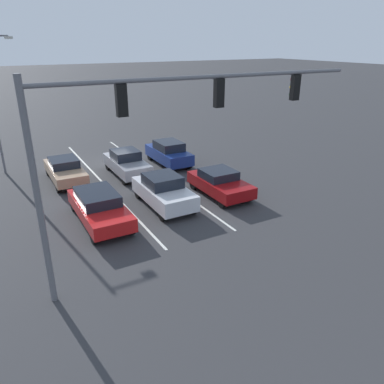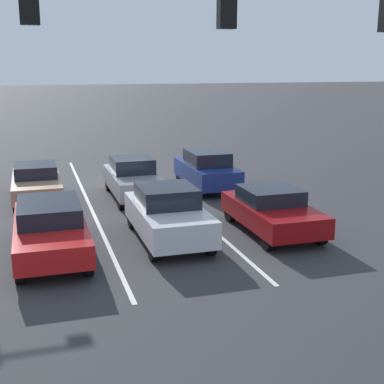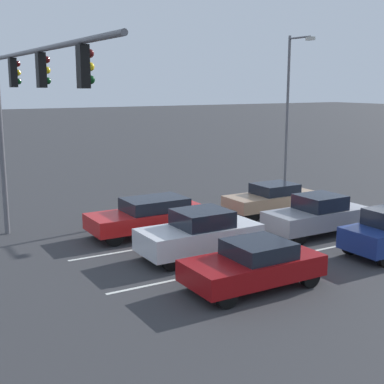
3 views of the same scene
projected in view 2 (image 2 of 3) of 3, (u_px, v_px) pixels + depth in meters
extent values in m
plane|color=#333335|center=(121.00, 185.00, 22.98)|extent=(240.00, 240.00, 0.00)
cube|color=silver|center=(177.00, 198.00, 20.74)|extent=(0.12, 17.83, 0.01)
cube|color=silver|center=(89.00, 204.00, 19.79)|extent=(0.12, 17.83, 0.01)
cube|color=maroon|center=(272.00, 213.00, 16.34)|extent=(1.89, 4.02, 0.61)
cube|color=black|center=(270.00, 195.00, 16.41)|extent=(1.66, 1.69, 0.45)
cube|color=red|center=(266.00, 193.00, 18.33)|extent=(0.24, 0.06, 0.12)
cube|color=red|center=(229.00, 195.00, 17.95)|extent=(0.24, 0.06, 0.12)
cylinder|color=black|center=(320.00, 234.00, 15.29)|extent=(0.22, 0.61, 0.61)
cylinder|color=black|center=(268.00, 240.00, 14.83)|extent=(0.22, 0.61, 0.61)
cylinder|color=black|center=(276.00, 209.00, 18.00)|extent=(0.22, 0.61, 0.61)
cylinder|color=black|center=(230.00, 213.00, 17.54)|extent=(0.22, 0.61, 0.61)
cube|color=silver|center=(168.00, 218.00, 15.59)|extent=(1.83, 4.17, 0.74)
cube|color=black|center=(167.00, 196.00, 15.54)|extent=(1.61, 1.75, 0.55)
cube|color=red|center=(171.00, 194.00, 17.62)|extent=(0.24, 0.06, 0.12)
cube|color=red|center=(133.00, 197.00, 17.26)|extent=(0.24, 0.06, 0.12)
cylinder|color=black|center=(210.00, 244.00, 14.47)|extent=(0.22, 0.61, 0.61)
cylinder|color=black|center=(154.00, 250.00, 14.03)|extent=(0.22, 0.61, 0.61)
cylinder|color=black|center=(180.00, 214.00, 17.32)|extent=(0.22, 0.61, 0.61)
cylinder|color=black|center=(132.00, 218.00, 16.87)|extent=(0.22, 0.61, 0.61)
cube|color=red|center=(50.00, 232.00, 14.43)|extent=(1.86, 4.79, 0.60)
cube|color=black|center=(49.00, 210.00, 14.52)|extent=(1.63, 2.39, 0.48)
cube|color=red|center=(68.00, 204.00, 16.77)|extent=(0.24, 0.06, 0.12)
cube|color=red|center=(25.00, 207.00, 16.40)|extent=(0.24, 0.06, 0.12)
cylinder|color=black|center=(88.00, 262.00, 13.04)|extent=(0.22, 0.68, 0.68)
cylinder|color=black|center=(19.00, 269.00, 12.59)|extent=(0.22, 0.68, 0.68)
cylinder|color=black|center=(75.00, 222.00, 16.40)|extent=(0.22, 0.68, 0.68)
cylinder|color=black|center=(21.00, 226.00, 15.95)|extent=(0.22, 0.68, 0.68)
cube|color=tan|center=(37.00, 184.00, 20.22)|extent=(1.74, 4.40, 0.57)
cube|color=black|center=(36.00, 170.00, 20.23)|extent=(1.53, 1.83, 0.46)
cube|color=red|center=(50.00, 169.00, 22.37)|extent=(0.24, 0.06, 0.12)
cube|color=red|center=(20.00, 171.00, 22.02)|extent=(0.24, 0.06, 0.12)
cylinder|color=black|center=(60.00, 200.00, 18.99)|extent=(0.22, 0.68, 0.68)
cylinder|color=black|center=(16.00, 203.00, 18.57)|extent=(0.22, 0.68, 0.68)
cylinder|color=black|center=(55.00, 182.00, 21.99)|extent=(0.22, 0.68, 0.68)
cylinder|color=black|center=(17.00, 184.00, 21.57)|extent=(0.22, 0.68, 0.68)
cube|color=navy|center=(207.00, 173.00, 22.16)|extent=(1.72, 4.08, 0.73)
cube|color=black|center=(207.00, 158.00, 21.95)|extent=(1.51, 2.00, 0.56)
cube|color=red|center=(205.00, 160.00, 24.15)|extent=(0.24, 0.06, 0.12)
cube|color=red|center=(180.00, 161.00, 23.81)|extent=(0.24, 0.06, 0.12)
cylinder|color=black|center=(236.00, 188.00, 21.06)|extent=(0.22, 0.60, 0.60)
cylinder|color=black|center=(201.00, 190.00, 20.65)|extent=(0.22, 0.60, 0.60)
cylinder|color=black|center=(211.00, 174.00, 23.83)|extent=(0.22, 0.60, 0.60)
cylinder|color=black|center=(180.00, 175.00, 23.42)|extent=(0.22, 0.60, 0.60)
cube|color=gray|center=(133.00, 181.00, 20.59)|extent=(1.73, 4.25, 0.68)
cube|color=black|center=(132.00, 165.00, 20.58)|extent=(1.52, 1.65, 0.56)
cube|color=red|center=(138.00, 166.00, 22.66)|extent=(0.24, 0.06, 0.12)
cube|color=red|center=(110.00, 168.00, 22.32)|extent=(0.24, 0.06, 0.12)
cylinder|color=black|center=(162.00, 198.00, 19.43)|extent=(0.22, 0.63, 0.63)
cylinder|color=black|center=(121.00, 201.00, 19.02)|extent=(0.22, 0.63, 0.63)
cylinder|color=black|center=(144.00, 181.00, 22.33)|extent=(0.22, 0.63, 0.63)
cylinder|color=black|center=(109.00, 183.00, 21.91)|extent=(0.22, 0.63, 0.63)
sphere|color=yellow|center=(384.00, 8.00, 10.71)|extent=(0.20, 0.20, 0.20)
sphere|color=#0A3814|center=(383.00, 23.00, 10.78)|extent=(0.20, 0.20, 0.20)
cube|color=black|center=(227.00, 1.00, 9.60)|extent=(0.32, 0.22, 0.95)
sphere|color=yellow|center=(224.00, 2.00, 9.74)|extent=(0.20, 0.20, 0.20)
sphere|color=#0A3814|center=(224.00, 19.00, 9.81)|extent=(0.20, 0.20, 0.20)
sphere|color=#0A3814|center=(29.00, 14.00, 8.84)|extent=(0.20, 0.20, 0.20)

